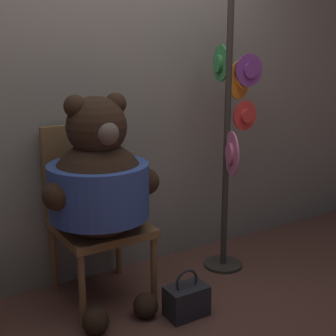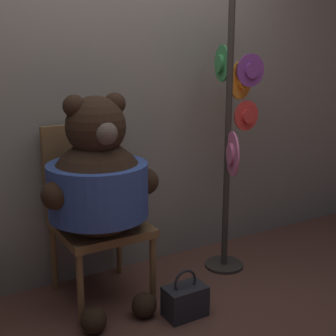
# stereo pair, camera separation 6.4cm
# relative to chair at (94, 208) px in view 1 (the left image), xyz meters

# --- Properties ---
(ground_plane) EXTENTS (14.00, 14.00, 0.00)m
(ground_plane) POSITION_rel_chair_xyz_m (0.19, -0.47, -0.57)
(ground_plane) COLOR brown
(wall_back) EXTENTS (8.00, 0.10, 2.64)m
(wall_back) POSITION_rel_chair_xyz_m (0.19, 0.27, 0.75)
(wall_back) COLOR gray
(wall_back) RESTS_ON ground_plane
(chair) EXTENTS (0.52, 0.56, 1.08)m
(chair) POSITION_rel_chair_xyz_m (0.00, 0.00, 0.00)
(chair) COLOR brown
(chair) RESTS_ON ground_plane
(teddy_bear) EXTENTS (0.71, 0.63, 1.30)m
(teddy_bear) POSITION_rel_chair_xyz_m (-0.04, -0.19, 0.21)
(teddy_bear) COLOR black
(teddy_bear) RESTS_ON ground_plane
(hat_display_rack) EXTENTS (0.42, 0.51, 1.86)m
(hat_display_rack) POSITION_rel_chair_xyz_m (0.98, -0.14, 0.42)
(hat_display_rack) COLOR #332D28
(hat_display_rack) RESTS_ON ground_plane
(handbag_on_ground) EXTENTS (0.25, 0.16, 0.30)m
(handbag_on_ground) POSITION_rel_chair_xyz_m (0.34, -0.55, -0.47)
(handbag_on_ground) COLOR #232328
(handbag_on_ground) RESTS_ON ground_plane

